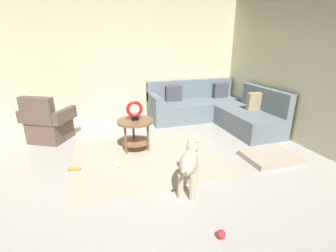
# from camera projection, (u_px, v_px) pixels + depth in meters

# --- Properties ---
(ground_plane) EXTENTS (6.00, 6.00, 0.10)m
(ground_plane) POSITION_uv_depth(u_px,v_px,m) (150.00, 186.00, 3.19)
(ground_plane) COLOR #B7B2A8
(wall_back) EXTENTS (6.00, 0.12, 2.70)m
(wall_back) POSITION_uv_depth(u_px,v_px,m) (117.00, 61.00, 5.37)
(wall_back) COLOR beige
(wall_back) RESTS_ON ground_plane
(area_rug) EXTENTS (2.30, 1.90, 0.01)m
(area_rug) POSITION_uv_depth(u_px,v_px,m) (148.00, 158.00, 3.85)
(area_rug) COLOR #BCAD93
(area_rug) RESTS_ON ground_plane
(sectional_couch) EXTENTS (2.20, 2.25, 0.88)m
(sectional_couch) POSITION_uv_depth(u_px,v_px,m) (214.00, 110.00, 5.46)
(sectional_couch) COLOR slate
(sectional_couch) RESTS_ON ground_plane
(armchair) EXTENTS (0.99, 0.91, 0.88)m
(armchair) POSITION_uv_depth(u_px,v_px,m) (48.00, 124.00, 4.43)
(armchair) COLOR brown
(armchair) RESTS_ON ground_plane
(side_table) EXTENTS (0.60, 0.60, 0.54)m
(side_table) POSITION_uv_depth(u_px,v_px,m) (135.00, 127.00, 4.01)
(side_table) COLOR brown
(side_table) RESTS_ON ground_plane
(torus_sculpture) EXTENTS (0.28, 0.08, 0.33)m
(torus_sculpture) POSITION_uv_depth(u_px,v_px,m) (135.00, 110.00, 3.91)
(torus_sculpture) COLOR black
(torus_sculpture) RESTS_ON side_table
(dog_bed_mat) EXTENTS (0.80, 0.60, 0.09)m
(dog_bed_mat) POSITION_uv_depth(u_px,v_px,m) (270.00, 157.00, 3.80)
(dog_bed_mat) COLOR #B2A38E
(dog_bed_mat) RESTS_ON ground_plane
(dog) EXTENTS (0.48, 0.75, 0.63)m
(dog) POSITION_uv_depth(u_px,v_px,m) (189.00, 162.00, 2.93)
(dog) COLOR beige
(dog) RESTS_ON ground_plane
(dog_toy_ball) EXTENTS (0.09, 0.09, 0.09)m
(dog_toy_ball) POSITION_uv_depth(u_px,v_px,m) (221.00, 234.00, 2.28)
(dog_toy_ball) COLOR red
(dog_toy_ball) RESTS_ON ground_plane
(dog_toy_rope) EXTENTS (0.20, 0.12, 0.05)m
(dog_toy_rope) POSITION_uv_depth(u_px,v_px,m) (74.00, 169.00, 3.48)
(dog_toy_rope) COLOR orange
(dog_toy_rope) RESTS_ON ground_plane
(dog_toy_bone) EXTENTS (0.15, 0.18, 0.06)m
(dog_toy_bone) POSITION_uv_depth(u_px,v_px,m) (115.00, 164.00, 3.60)
(dog_toy_bone) COLOR silver
(dog_toy_bone) RESTS_ON ground_plane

